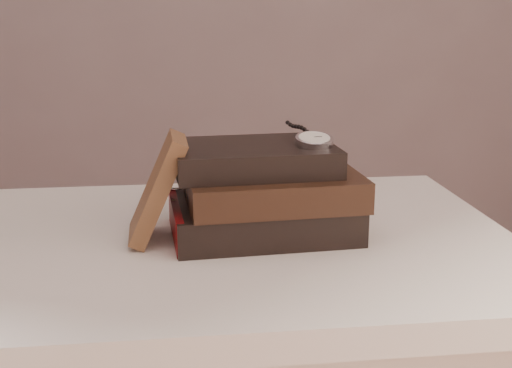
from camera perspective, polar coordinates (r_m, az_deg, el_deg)
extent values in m
cube|color=silver|center=(0.98, -7.32, -5.70)|extent=(1.00, 0.60, 0.04)
cube|color=white|center=(1.00, -7.20, -8.91)|extent=(0.88, 0.49, 0.08)
cube|color=black|center=(0.98, 0.58, -2.84)|extent=(0.27, 0.20, 0.05)
cube|color=beige|center=(0.98, 0.77, -2.83)|extent=(0.26, 0.18, 0.04)
cube|color=gold|center=(0.99, -7.03, -2.77)|extent=(0.01, 0.01, 0.05)
cube|color=maroon|center=(0.96, -6.85, -3.26)|extent=(0.02, 0.17, 0.05)
cube|color=black|center=(0.96, 1.46, -0.32)|extent=(0.26, 0.18, 0.04)
cube|color=beige|center=(0.96, 1.65, -0.31)|extent=(0.25, 0.17, 0.03)
cube|color=gold|center=(0.96, -5.81, -0.27)|extent=(0.01, 0.01, 0.04)
cube|color=black|center=(0.96, -0.17, 2.27)|extent=(0.24, 0.17, 0.04)
cube|color=beige|center=(0.96, 0.02, 2.28)|extent=(0.23, 0.16, 0.03)
cube|color=gold|center=(0.97, -6.90, 2.29)|extent=(0.01, 0.01, 0.04)
cube|color=#4A2D1C|center=(0.94, -8.44, -0.37)|extent=(0.09, 0.10, 0.15)
cylinder|color=silver|center=(0.95, 5.01, 3.68)|extent=(0.06, 0.06, 0.02)
cylinder|color=white|center=(0.95, 5.02, 3.97)|extent=(0.05, 0.05, 0.01)
torus|color=silver|center=(0.95, 5.02, 3.94)|extent=(0.05, 0.05, 0.01)
cylinder|color=silver|center=(0.98, 4.52, 4.05)|extent=(0.01, 0.01, 0.01)
cube|color=black|center=(0.95, 4.92, 4.11)|extent=(0.00, 0.02, 0.00)
cube|color=black|center=(0.95, 5.34, 4.04)|extent=(0.01, 0.00, 0.00)
sphere|color=black|center=(0.98, 4.43, 4.48)|extent=(0.01, 0.01, 0.01)
sphere|color=black|center=(0.99, 4.17, 4.69)|extent=(0.01, 0.01, 0.01)
sphere|color=black|center=(1.01, 3.92, 4.84)|extent=(0.01, 0.01, 0.01)
sphere|color=black|center=(1.02, 3.67, 4.91)|extent=(0.01, 0.01, 0.01)
sphere|color=black|center=(1.03, 3.42, 4.94)|extent=(0.01, 0.01, 0.01)
sphere|color=black|center=(1.04, 3.18, 4.99)|extent=(0.01, 0.01, 0.01)
sphere|color=black|center=(1.05, 2.95, 5.11)|extent=(0.01, 0.01, 0.01)
sphere|color=black|center=(1.06, 2.72, 5.29)|extent=(0.01, 0.01, 0.01)
torus|color=silver|center=(1.02, -6.96, 0.89)|extent=(0.05, 0.02, 0.05)
torus|color=silver|center=(1.03, -3.81, 1.04)|extent=(0.05, 0.02, 0.05)
cylinder|color=silver|center=(1.03, -5.39, 1.15)|extent=(0.02, 0.00, 0.00)
cylinder|color=silver|center=(1.08, -8.44, 1.26)|extent=(0.01, 0.12, 0.03)
cylinder|color=silver|center=(1.09, -2.94, 1.52)|extent=(0.01, 0.12, 0.03)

